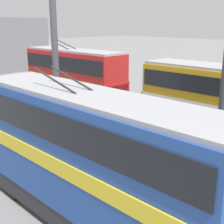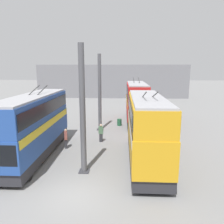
{
  "view_description": "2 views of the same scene",
  "coord_description": "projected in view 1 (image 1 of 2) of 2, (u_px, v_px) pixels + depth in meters",
  "views": [
    {
      "loc": [
        -2.03,
        10.88,
        7.21
      ],
      "look_at": [
        9.28,
        -0.58,
        2.56
      ],
      "focal_mm": 50.0,
      "sensor_mm": 36.0,
      "label": 1
    },
    {
      "loc": [
        -11.06,
        -2.65,
        7.07
      ],
      "look_at": [
        12.05,
        -1.47,
        2.4
      ],
      "focal_mm": 35.0,
      "sensor_mm": 36.0,
      "label": 2
    }
  ],
  "objects": [
    {
      "name": "bus_left_far",
      "position": [
        74.0,
        78.0,
        24.68
      ],
      "size": [
        9.57,
        2.54,
        5.8
      ],
      "color": "black",
      "rests_on": "ground_plane"
    },
    {
      "name": "person_by_right_row",
      "position": [
        97.0,
        169.0,
        13.81
      ],
      "size": [
        0.46,
        0.33,
        1.8
      ],
      "rotation": [
        0.0,
        0.0,
        1.8
      ],
      "color": "#2D2D33",
      "rests_on": "ground_plane"
    },
    {
      "name": "bus_right_mid",
      "position": [
        90.0,
        155.0,
        10.68
      ],
      "size": [
        10.69,
        2.54,
        5.61
      ],
      "color": "black",
      "rests_on": "ground_plane"
    },
    {
      "name": "person_aisle_midway",
      "position": [
        113.0,
        141.0,
        17.11
      ],
      "size": [
        0.28,
        0.44,
        1.77
      ],
      "rotation": [
        0.0,
        0.0,
        6.19
      ],
      "color": "#2D2D33",
      "rests_on": "ground_plane"
    },
    {
      "name": "support_column_far",
      "position": [
        56.0,
        74.0,
        18.71
      ],
      "size": [
        0.69,
        0.69,
        8.62
      ],
      "color": "#4C4C51",
      "rests_on": "ground_plane"
    },
    {
      "name": "oil_drum",
      "position": [
        68.0,
        119.0,
        22.61
      ],
      "size": [
        0.57,
        0.57,
        0.84
      ],
      "color": "#235638",
      "rests_on": "ground_plane"
    },
    {
      "name": "support_column_near",
      "position": [
        224.0,
        107.0,
        11.58
      ],
      "size": [
        0.69,
        0.69,
        8.62
      ],
      "color": "#4C4C51",
      "rests_on": "ground_plane"
    }
  ]
}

